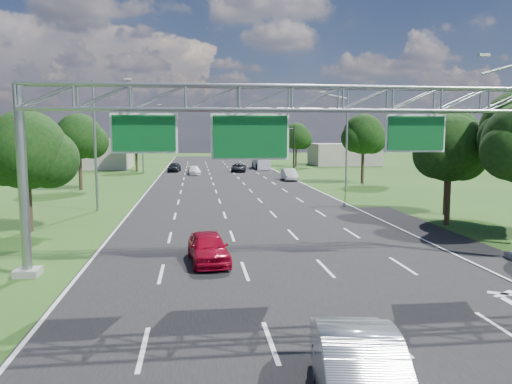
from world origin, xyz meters
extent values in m
plane|color=#254B16|center=(0.00, 30.00, 0.00)|extent=(220.00, 220.00, 0.00)
cube|color=black|center=(0.00, 30.00, 0.00)|extent=(18.00, 180.00, 0.02)
cube|color=black|center=(10.20, 14.00, 0.00)|extent=(3.00, 30.00, 0.02)
cube|color=gray|center=(-11.00, 12.00, 0.15)|extent=(1.00, 1.00, 0.30)
cylinder|color=gray|center=(-11.00, 12.00, 4.00)|extent=(0.40, 0.40, 8.00)
cylinder|color=gray|center=(10.30, 12.00, 9.00)|extent=(2.54, 0.12, 0.79)
cube|color=beige|center=(9.10, 12.00, 9.50)|extent=(0.50, 0.22, 0.12)
cube|color=white|center=(-6.00, 11.98, 6.00)|extent=(2.80, 0.05, 1.70)
cube|color=#094E1F|center=(-6.00, 11.92, 6.00)|extent=(2.62, 0.05, 1.52)
cube|color=white|center=(-1.50, 11.98, 5.85)|extent=(3.40, 0.05, 2.00)
cube|color=#094E1F|center=(-1.50, 11.92, 5.85)|extent=(3.22, 0.05, 1.82)
cube|color=white|center=(6.00, 11.98, 6.00)|extent=(2.80, 0.05, 1.70)
cube|color=#094E1F|center=(6.00, 11.92, 6.00)|extent=(2.62, 0.05, 1.52)
cylinder|color=black|center=(11.00, 65.00, 3.50)|extent=(0.24, 0.24, 7.00)
cylinder|color=black|center=(5.00, 65.00, 6.60)|extent=(12.00, 0.18, 0.18)
imported|color=black|center=(-1.00, 65.00, 6.05)|extent=(0.18, 0.22, 1.10)
imported|color=black|center=(4.00, 65.00, 6.05)|extent=(0.18, 0.22, 1.10)
imported|color=black|center=(9.00, 65.00, 6.05)|extent=(0.18, 0.22, 1.10)
cylinder|color=gray|center=(-11.50, 30.00, 5.00)|extent=(0.20, 0.20, 10.00)
cylinder|color=gray|center=(-10.20, 30.00, 9.70)|extent=(2.78, 0.12, 0.60)
cube|color=beige|center=(-8.90, 30.00, 10.10)|extent=(0.55, 0.22, 0.12)
cylinder|color=gray|center=(-11.50, 65.00, 5.00)|extent=(0.20, 0.20, 10.00)
cylinder|color=gray|center=(-10.20, 65.00, 9.70)|extent=(2.78, 0.12, 0.60)
cube|color=beige|center=(-8.90, 65.00, 10.10)|extent=(0.55, 0.22, 0.12)
cylinder|color=gray|center=(11.50, 40.00, 5.00)|extent=(0.20, 0.20, 10.00)
cylinder|color=gray|center=(10.20, 40.00, 9.70)|extent=(2.78, 0.12, 0.60)
cube|color=beige|center=(8.90, 40.00, 10.10)|extent=(0.55, 0.22, 0.12)
sphere|color=black|center=(12.51, 14.70, 5.06)|extent=(3.08, 3.08, 3.08)
sphere|color=black|center=(14.38, 17.70, 5.68)|extent=(3.50, 3.50, 3.50)
cylinder|color=#2D2116|center=(12.50, 21.00, 1.65)|extent=(0.36, 0.36, 3.30)
sphere|color=black|center=(12.50, 21.00, 5.06)|extent=(4.40, 4.40, 4.40)
sphere|color=black|center=(13.60, 21.40, 4.51)|extent=(3.30, 3.30, 3.30)
sphere|color=black|center=(11.51, 20.70, 4.62)|extent=(3.08, 3.08, 3.08)
cylinder|color=#2D2116|center=(14.50, 25.00, 1.76)|extent=(0.36, 0.36, 3.52)
sphere|color=black|center=(14.50, 25.00, 5.44)|extent=(4.80, 4.80, 4.80)
sphere|color=black|center=(15.70, 25.40, 4.84)|extent=(3.60, 3.60, 3.60)
sphere|color=black|center=(13.42, 24.70, 4.96)|extent=(3.36, 3.36, 3.36)
cylinder|color=#2D2116|center=(-14.00, 22.00, 1.54)|extent=(0.36, 0.36, 3.08)
sphere|color=black|center=(-14.00, 22.00, 5.00)|extent=(4.80, 4.80, 4.80)
sphere|color=black|center=(-12.80, 22.40, 4.40)|extent=(3.60, 3.60, 3.60)
sphere|color=black|center=(-15.08, 21.70, 4.52)|extent=(3.36, 3.36, 3.36)
cylinder|color=#2D2116|center=(-16.00, 45.00, 1.87)|extent=(0.36, 0.36, 3.74)
sphere|color=black|center=(-16.00, 45.00, 5.66)|extent=(4.80, 4.80, 4.80)
sphere|color=black|center=(-14.80, 45.40, 5.06)|extent=(3.60, 3.60, 3.60)
sphere|color=black|center=(-17.08, 44.70, 5.18)|extent=(3.36, 3.36, 3.36)
cylinder|color=#2D2116|center=(-13.00, 70.00, 1.65)|extent=(0.36, 0.36, 3.30)
sphere|color=black|center=(-13.00, 70.00, 5.22)|extent=(4.80, 4.80, 4.80)
sphere|color=black|center=(-11.80, 70.40, 4.62)|extent=(3.60, 3.60, 3.60)
sphere|color=black|center=(-14.08, 69.70, 4.74)|extent=(3.36, 3.36, 3.36)
cylinder|color=#2D2116|center=(16.00, 48.00, 1.98)|extent=(0.36, 0.36, 3.96)
sphere|color=black|center=(16.00, 48.00, 5.88)|extent=(4.80, 4.80, 4.80)
sphere|color=black|center=(17.20, 48.40, 5.28)|extent=(3.60, 3.60, 3.60)
sphere|color=black|center=(14.92, 47.70, 5.40)|extent=(3.36, 3.36, 3.36)
cylinder|color=#2D2116|center=(14.00, 78.00, 1.76)|extent=(0.36, 0.36, 3.52)
sphere|color=black|center=(14.00, 78.00, 5.44)|extent=(4.80, 4.80, 4.80)
sphere|color=black|center=(15.20, 78.40, 4.84)|extent=(3.60, 3.60, 3.60)
sphere|color=black|center=(12.92, 77.70, 4.96)|extent=(3.36, 3.36, 3.36)
cube|color=#A4968A|center=(-22.00, 78.00, 2.50)|extent=(14.00, 10.00, 5.00)
cube|color=#A4968A|center=(24.00, 82.00, 2.00)|extent=(12.00, 9.00, 4.00)
imported|color=#A60720|center=(-3.34, 13.20, 0.73)|extent=(2.12, 4.40, 1.45)
imported|color=#B4B9C0|center=(-0.41, 0.17, 0.85)|extent=(2.49, 5.34, 1.69)
imported|color=white|center=(-4.08, 62.86, 0.60)|extent=(2.06, 4.29, 1.20)
imported|color=black|center=(2.77, 67.17, 0.66)|extent=(2.76, 4.97, 1.32)
imported|color=black|center=(-7.14, 68.57, 0.71)|extent=(2.17, 4.36, 1.43)
imported|color=silver|center=(8.00, 52.77, 0.74)|extent=(1.60, 4.49, 1.47)
cube|color=silver|center=(7.25, 75.40, 1.57)|extent=(2.37, 5.73, 2.85)
cube|color=silver|center=(7.25, 71.41, 1.04)|extent=(2.22, 2.12, 2.09)
cylinder|color=black|center=(6.21, 71.60, 0.47)|extent=(0.33, 0.95, 0.95)
cylinder|color=black|center=(8.30, 71.60, 0.47)|extent=(0.33, 0.95, 0.95)
cylinder|color=black|center=(6.21, 77.30, 0.47)|extent=(0.33, 0.95, 0.95)
cylinder|color=black|center=(8.30, 77.30, 0.47)|extent=(0.33, 0.95, 0.95)
camera|label=1|loc=(-3.88, -9.59, 6.02)|focal=35.00mm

